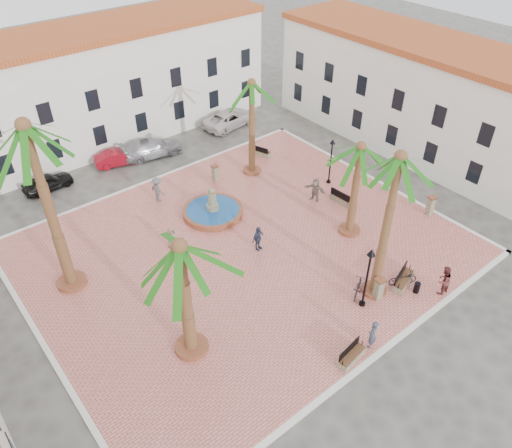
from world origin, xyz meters
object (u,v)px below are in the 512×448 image
object	(u,v)px
bicycle_a	(403,278)
car_white	(229,119)
fountain	(213,211)
pedestrian_fountain_a	(172,238)
palm_sw	(181,262)
palm_s	(398,172)
palm_nw	(29,145)
cyclist_b	(444,280)
car_black	(48,182)
lamppost_e	(331,154)
cyclist_a	(372,334)
bench_e	(342,199)
bollard_n	(215,173)
bench_s	(352,356)
lamppost_s	(369,268)
litter_bin	(417,288)
car_silver	(152,148)
palm_ne	(252,93)
bench_ne	(261,153)
pedestrian_fountain_b	(258,238)
palm_e	(360,158)
pedestrian_north	(158,189)
pedestrian_east	(315,189)
car_red	(119,157)
bench_se	(403,280)
bollard_se	(379,289)

from	to	relation	value
bicycle_a	car_white	world-z (taller)	car_white
fountain	pedestrian_fountain_a	size ratio (longest dim) A/B	2.67
palm_sw	palm_s	size ratio (longest dim) A/B	0.78
palm_nw	cyclist_b	distance (m)	23.29
bicycle_a	car_black	world-z (taller)	car_black
lamppost_e	cyclist_a	xyz separation A→B (m)	(-9.61, -12.43, -1.64)
bench_e	bollard_n	world-z (taller)	bollard_n
palm_sw	bench_s	bearing A→B (deg)	-44.10
bench_s	lamppost_s	distance (m)	4.73
bench_s	litter_bin	distance (m)	6.61
car_silver	cyclist_a	bearing A→B (deg)	-172.82
palm_ne	lamppost_e	bearing A→B (deg)	-54.22
fountain	bicycle_a	size ratio (longest dim) A/B	2.45
cyclist_b	bench_ne	bearing A→B (deg)	-93.15
pedestrian_fountain_b	cyclist_a	bearing A→B (deg)	-103.71
palm_e	pedestrian_north	size ratio (longest dim) A/B	3.51
bollard_n	pedestrian_east	distance (m)	7.89
bench_e	pedestrian_fountain_b	world-z (taller)	pedestrian_fountain_b
bollard_n	bicycle_a	xyz separation A→B (m)	(2.01, -16.30, -0.24)
pedestrian_east	car_silver	world-z (taller)	pedestrian_east
pedestrian_fountain_b	car_red	distance (m)	15.73
pedestrian_fountain_a	palm_s	bearing A→B (deg)	-62.07
lamppost_e	car_red	bearing A→B (deg)	130.78
palm_e	pedestrian_north	xyz separation A→B (m)	(-8.13, 11.28, -4.71)
bollard_n	fountain	bearing A→B (deg)	-127.70
bench_se	pedestrian_east	distance (m)	9.87
bollard_se	car_black	xyz separation A→B (m)	(-10.36, 23.32, -0.29)
lamppost_e	lamppost_s	bearing A→B (deg)	-127.11
palm_s	palm_ne	size ratio (longest dim) A/B	1.22
palm_e	bench_ne	size ratio (longest dim) A/B	3.92
bench_s	car_white	xyz separation A→B (m)	(11.04, 25.22, 0.32)
fountain	bollard_se	bearing A→B (deg)	-78.30
palm_sw	palm_ne	bearing A→B (deg)	41.11
bollard_se	pedestrian_fountain_a	bearing A→B (deg)	120.72
bench_se	palm_sw	bearing A→B (deg)	144.66
bench_ne	pedestrian_north	size ratio (longest dim) A/B	0.89
palm_ne	lamppost_s	size ratio (longest dim) A/B	1.86
bench_se	litter_bin	distance (m)	0.91
fountain	car_red	xyz separation A→B (m)	(-1.83, 10.65, 0.19)
lamppost_s	car_red	xyz separation A→B (m)	(-3.42, 23.12, -2.31)
car_black	palm_sw	bearing A→B (deg)	177.59
palm_s	car_black	distance (m)	26.34
palm_e	bench_s	distance (m)	11.95
palm_s	bench_e	size ratio (longest dim) A/B	4.73
fountain	palm_e	world-z (taller)	palm_e
lamppost_s	litter_bin	xyz separation A→B (m)	(3.22, -1.31, -2.45)
pedestrian_fountain_a	bicycle_a	bearing A→B (deg)	-57.62
pedestrian_north	bench_ne	bearing A→B (deg)	-101.95
bench_ne	lamppost_e	bearing A→B (deg)	172.09
bollard_se	car_red	distance (m)	23.75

